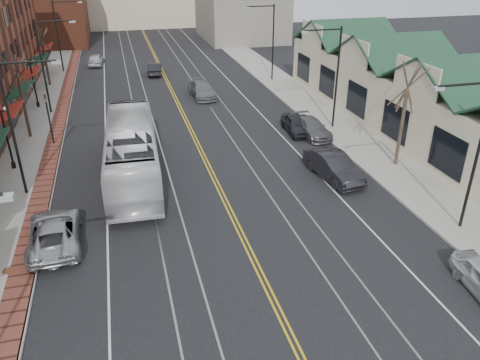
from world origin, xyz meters
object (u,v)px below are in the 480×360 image
parked_car_b (334,166)px  parked_car_c (311,128)px  parked_car_d (296,124)px  parked_suv (54,232)px  transit_bus (132,152)px

parked_car_b → parked_car_c: (1.59, 7.50, -0.15)m
parked_car_c → parked_car_b: bearing=-106.7°
parked_car_d → parked_suv: bearing=-142.5°
transit_bus → parked_suv: size_ratio=2.45×
parked_car_b → parked_car_d: size_ratio=1.20×
parked_car_b → parked_car_d: bearing=77.6°
parked_suv → parked_car_c: size_ratio=1.14×
transit_bus → parked_car_c: bearing=-161.6°
parked_suv → parked_car_d: 21.14m
transit_bus → parked_car_c: size_ratio=2.78×
transit_bus → parked_car_b: size_ratio=2.59×
transit_bus → parked_car_b: (12.50, -3.42, -0.99)m
parked_car_d → transit_bus: bearing=-155.8°
transit_bus → parked_car_b: 13.00m
transit_bus → parked_car_d: transit_bus is taller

